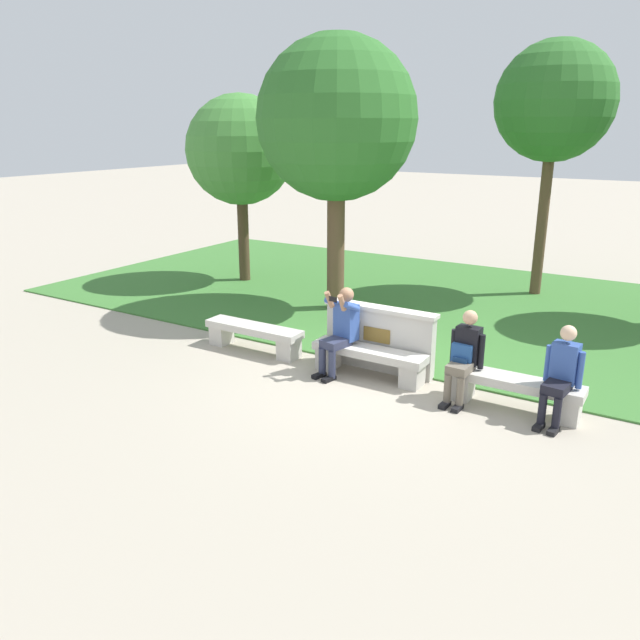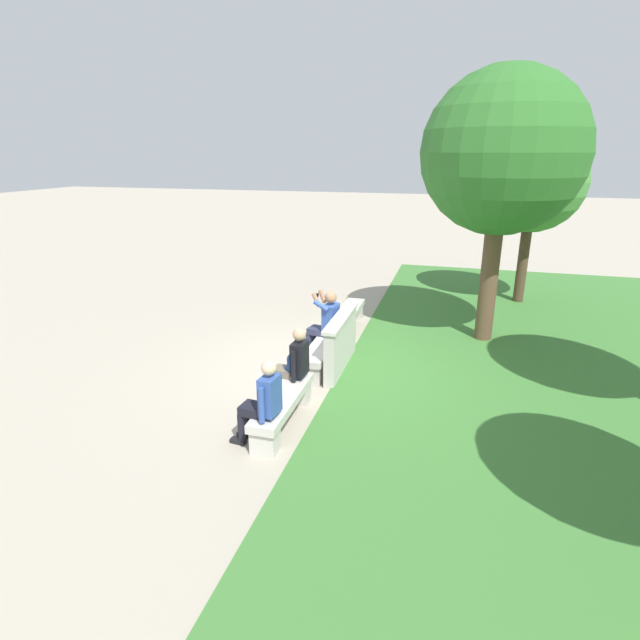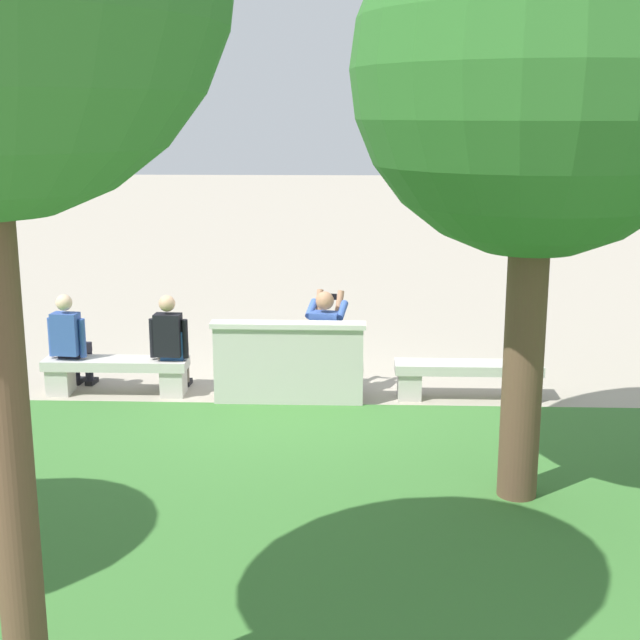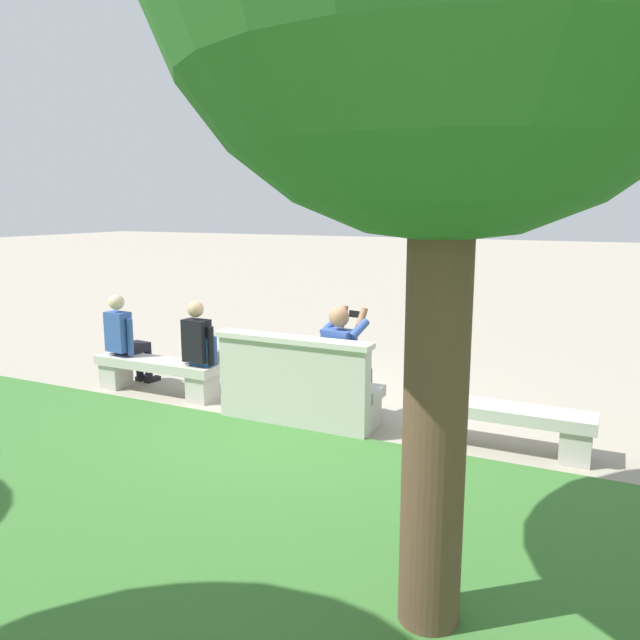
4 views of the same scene
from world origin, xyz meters
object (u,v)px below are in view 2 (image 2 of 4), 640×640
(backpack, at_px, (295,366))
(tree_behind_wall, at_px, (533,181))
(tree_far_back, at_px, (503,154))
(person_distant, at_px, (293,363))
(person_companion, at_px, (263,401))
(bench_main, at_px, (348,316))
(bench_near, at_px, (323,351))
(person_photographer, at_px, (325,321))
(bench_mid, at_px, (283,406))

(backpack, xyz_separation_m, tree_behind_wall, (-6.81, 3.88, 2.44))
(tree_behind_wall, xyz_separation_m, tree_far_back, (3.11, -0.97, 0.65))
(person_distant, xyz_separation_m, person_companion, (1.25, 0.00, 0.00))
(bench_main, bearing_deg, backpack, -0.65)
(person_companion, xyz_separation_m, backpack, (-1.28, 0.03, -0.05))
(bench_main, relative_size, backpack, 4.13)
(bench_near, bearing_deg, person_companion, -1.38)
(person_companion, distance_m, tree_far_back, 6.53)
(bench_near, relative_size, tree_behind_wall, 0.41)
(bench_near, distance_m, person_distant, 1.52)
(person_photographer, height_order, tree_far_back, tree_far_back)
(bench_mid, height_order, tree_far_back, tree_far_back)
(bench_near, bearing_deg, backpack, -1.62)
(backpack, distance_m, tree_behind_wall, 8.21)
(bench_mid, xyz_separation_m, backpack, (-0.71, -0.04, 0.33))
(tree_behind_wall, height_order, tree_far_back, tree_far_back)
(person_distant, height_order, backpack, person_distant)
(person_distant, xyz_separation_m, tree_far_back, (-3.73, 2.94, 3.04))
(backpack, distance_m, tree_far_back, 5.63)
(bench_mid, relative_size, backpack, 4.13)
(tree_behind_wall, bearing_deg, tree_far_back, -17.28)
(bench_mid, distance_m, tree_behind_wall, 8.88)
(bench_main, xyz_separation_m, tree_behind_wall, (-3.21, 3.84, 2.77))
(person_distant, relative_size, person_companion, 1.00)
(bench_near, height_order, backpack, backpack)
(tree_behind_wall, bearing_deg, bench_mid, -27.08)
(bench_near, distance_m, backpack, 1.48)
(person_companion, bearing_deg, bench_main, 179.23)
(person_companion, xyz_separation_m, tree_behind_wall, (-8.09, 3.91, 2.39))
(backpack, bearing_deg, tree_behind_wall, 150.30)
(bench_main, xyz_separation_m, bench_near, (2.15, 0.00, 0.00))
(bench_near, relative_size, person_photographer, 1.34)
(bench_main, relative_size, tree_behind_wall, 0.41)
(person_photographer, xyz_separation_m, person_distant, (1.92, 0.01, -0.06))
(bench_main, height_order, tree_far_back, tree_far_back)
(bench_near, distance_m, tree_far_back, 5.00)
(bench_main, height_order, person_companion, person_companion)
(person_distant, bearing_deg, bench_main, 178.95)
(bench_near, xyz_separation_m, backpack, (1.44, -0.04, 0.33))
(tree_behind_wall, relative_size, tree_far_back, 0.82)
(person_distant, bearing_deg, tree_far_back, 141.72)
(backpack, height_order, tree_far_back, tree_far_back)
(tree_behind_wall, bearing_deg, person_distant, -29.75)
(person_distant, height_order, tree_behind_wall, tree_behind_wall)
(person_distant, bearing_deg, person_companion, 0.02)
(bench_mid, bearing_deg, bench_near, 180.00)
(bench_mid, xyz_separation_m, tree_behind_wall, (-7.51, 3.84, 2.77))
(bench_near, height_order, bench_mid, same)
(person_photographer, relative_size, person_distant, 1.05)
(bench_main, relative_size, tree_far_back, 0.34)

